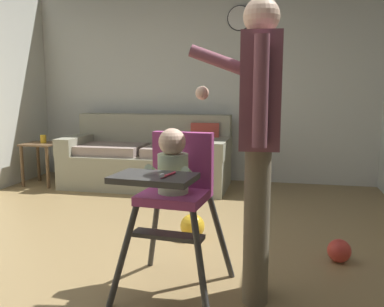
{
  "coord_description": "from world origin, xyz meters",
  "views": [
    {
      "loc": [
        1.01,
        -2.27,
        1.16
      ],
      "look_at": [
        0.52,
        0.03,
        0.8
      ],
      "focal_mm": 38.04,
      "sensor_mm": 36.0,
      "label": 1
    }
  ],
  "objects_px": {
    "adult_standing": "(257,135)",
    "sippy_cup": "(43,139)",
    "high_chair": "(174,180)",
    "side_table": "(42,154)",
    "toy_ball_second": "(339,251)",
    "wall_clock": "(240,18)",
    "toy_ball": "(192,226)",
    "couch": "(149,159)"
  },
  "relations": [
    {
      "from": "adult_standing",
      "to": "sippy_cup",
      "type": "xyz_separation_m",
      "value": [
        -2.71,
        2.25,
        -0.35
      ]
    },
    {
      "from": "high_chair",
      "to": "side_table",
      "type": "xyz_separation_m",
      "value": [
        -2.28,
        2.28,
        -0.28
      ]
    },
    {
      "from": "toy_ball_second",
      "to": "wall_clock",
      "type": "xyz_separation_m",
      "value": [
        -0.95,
        2.37,
        1.95
      ]
    },
    {
      "from": "high_chair",
      "to": "toy_ball",
      "type": "xyz_separation_m",
      "value": [
        -0.08,
        0.86,
        -0.57
      ]
    },
    {
      "from": "high_chair",
      "to": "side_table",
      "type": "height_order",
      "value": "high_chair"
    },
    {
      "from": "toy_ball_second",
      "to": "wall_clock",
      "type": "distance_m",
      "value": 3.21
    },
    {
      "from": "couch",
      "to": "wall_clock",
      "type": "relative_size",
      "value": 6.51
    },
    {
      "from": "toy_ball",
      "to": "wall_clock",
      "type": "distance_m",
      "value": 2.88
    },
    {
      "from": "side_table",
      "to": "sippy_cup",
      "type": "height_order",
      "value": "sippy_cup"
    },
    {
      "from": "high_chair",
      "to": "sippy_cup",
      "type": "relative_size",
      "value": 9.63
    },
    {
      "from": "wall_clock",
      "to": "adult_standing",
      "type": "bearing_deg",
      "value": -82.21
    },
    {
      "from": "couch",
      "to": "high_chair",
      "type": "distance_m",
      "value": 2.72
    },
    {
      "from": "couch",
      "to": "toy_ball",
      "type": "xyz_separation_m",
      "value": [
        0.91,
        -1.65,
        -0.23
      ]
    },
    {
      "from": "toy_ball",
      "to": "high_chair",
      "type": "bearing_deg",
      "value": -84.62
    },
    {
      "from": "toy_ball",
      "to": "sippy_cup",
      "type": "bearing_deg",
      "value": 146.87
    },
    {
      "from": "couch",
      "to": "sippy_cup",
      "type": "xyz_separation_m",
      "value": [
        -1.27,
        -0.23,
        0.24
      ]
    },
    {
      "from": "high_chair",
      "to": "sippy_cup",
      "type": "height_order",
      "value": "high_chair"
    },
    {
      "from": "adult_standing",
      "to": "toy_ball",
      "type": "height_order",
      "value": "adult_standing"
    },
    {
      "from": "toy_ball",
      "to": "wall_clock",
      "type": "height_order",
      "value": "wall_clock"
    },
    {
      "from": "high_chair",
      "to": "wall_clock",
      "type": "height_order",
      "value": "wall_clock"
    },
    {
      "from": "toy_ball_second",
      "to": "sippy_cup",
      "type": "bearing_deg",
      "value": 153.03
    },
    {
      "from": "toy_ball",
      "to": "wall_clock",
      "type": "xyz_separation_m",
      "value": [
        0.13,
        2.13,
        1.93
      ]
    },
    {
      "from": "toy_ball",
      "to": "toy_ball_second",
      "type": "height_order",
      "value": "toy_ball"
    },
    {
      "from": "adult_standing",
      "to": "side_table",
      "type": "relative_size",
      "value": 3.14
    },
    {
      "from": "toy_ball",
      "to": "toy_ball_second",
      "type": "xyz_separation_m",
      "value": [
        1.07,
        -0.23,
        -0.02
      ]
    },
    {
      "from": "sippy_cup",
      "to": "wall_clock",
      "type": "xyz_separation_m",
      "value": [
        2.3,
        0.71,
        1.46
      ]
    },
    {
      "from": "side_table",
      "to": "toy_ball",
      "type": "bearing_deg",
      "value": -32.82
    },
    {
      "from": "toy_ball",
      "to": "toy_ball_second",
      "type": "relative_size",
      "value": 1.22
    },
    {
      "from": "couch",
      "to": "wall_clock",
      "type": "bearing_deg",
      "value": 114.74
    },
    {
      "from": "adult_standing",
      "to": "wall_clock",
      "type": "height_order",
      "value": "wall_clock"
    },
    {
      "from": "side_table",
      "to": "wall_clock",
      "type": "bearing_deg",
      "value": 16.97
    },
    {
      "from": "toy_ball_second",
      "to": "side_table",
      "type": "relative_size",
      "value": 0.31
    },
    {
      "from": "couch",
      "to": "toy_ball_second",
      "type": "bearing_deg",
      "value": 46.36
    },
    {
      "from": "high_chair",
      "to": "sippy_cup",
      "type": "xyz_separation_m",
      "value": [
        -2.26,
        2.28,
        -0.09
      ]
    },
    {
      "from": "high_chair",
      "to": "toy_ball",
      "type": "bearing_deg",
      "value": -169.21
    },
    {
      "from": "high_chair",
      "to": "toy_ball",
      "type": "height_order",
      "value": "high_chair"
    },
    {
      "from": "toy_ball_second",
      "to": "wall_clock",
      "type": "height_order",
      "value": "wall_clock"
    },
    {
      "from": "side_table",
      "to": "sippy_cup",
      "type": "relative_size",
      "value": 5.2
    },
    {
      "from": "high_chair",
      "to": "side_table",
      "type": "relative_size",
      "value": 1.85
    },
    {
      "from": "adult_standing",
      "to": "sippy_cup",
      "type": "distance_m",
      "value": 3.54
    },
    {
      "from": "couch",
      "to": "high_chair",
      "type": "bearing_deg",
      "value": 21.4
    },
    {
      "from": "couch",
      "to": "wall_clock",
      "type": "xyz_separation_m",
      "value": [
        1.03,
        0.48,
        1.7
      ]
    }
  ]
}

